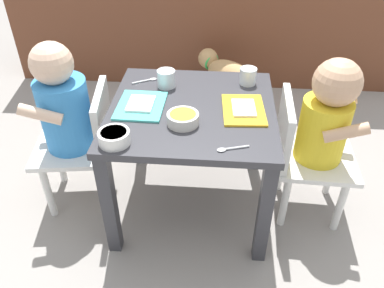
{
  "coord_description": "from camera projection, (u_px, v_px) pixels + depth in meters",
  "views": [
    {
      "loc": [
        0.09,
        -1.15,
        1.15
      ],
      "look_at": [
        0.0,
        0.0,
        0.29
      ],
      "focal_mm": 36.42,
      "sensor_mm": 36.0,
      "label": 1
    }
  ],
  "objects": [
    {
      "name": "food_tray_left",
      "position": [
        141.0,
        105.0,
        1.34
      ],
      "size": [
        0.16,
        0.2,
        0.02
      ],
      "color": "#4CC6BC",
      "rests_on": "dining_table"
    },
    {
      "name": "dining_table",
      "position": [
        192.0,
        126.0,
        1.39
      ],
      "size": [
        0.57,
        0.57,
        0.45
      ],
      "color": "#333338",
      "rests_on": "ground"
    },
    {
      "name": "dog",
      "position": [
        230.0,
        77.0,
        2.09
      ],
      "size": [
        0.38,
        0.39,
        0.29
      ],
      "color": "tan",
      "rests_on": "ground"
    },
    {
      "name": "cereal_bowl_left_side",
      "position": [
        183.0,
        118.0,
        1.25
      ],
      "size": [
        0.1,
        0.1,
        0.04
      ],
      "color": "silver",
      "rests_on": "dining_table"
    },
    {
      "name": "spoon_by_right_tray",
      "position": [
        147.0,
        80.0,
        1.5
      ],
      "size": [
        0.09,
        0.06,
        0.01
      ],
      "color": "silver",
      "rests_on": "dining_table"
    },
    {
      "name": "spoon_by_left_tray",
      "position": [
        230.0,
        149.0,
        1.15
      ],
      "size": [
        0.1,
        0.04,
        0.01
      ],
      "color": "silver",
      "rests_on": "dining_table"
    },
    {
      "name": "water_cup_right",
      "position": [
        248.0,
        77.0,
        1.47
      ],
      "size": [
        0.06,
        0.06,
        0.06
      ],
      "color": "white",
      "rests_on": "dining_table"
    },
    {
      "name": "water_cup_left",
      "position": [
        166.0,
        79.0,
        1.45
      ],
      "size": [
        0.07,
        0.07,
        0.06
      ],
      "color": "white",
      "rests_on": "dining_table"
    },
    {
      "name": "cereal_bowl_right_side",
      "position": [
        114.0,
        137.0,
        1.16
      ],
      "size": [
        0.1,
        0.1,
        0.04
      ],
      "color": "white",
      "rests_on": "dining_table"
    },
    {
      "name": "seated_child_right",
      "position": [
        321.0,
        123.0,
        1.34
      ],
      "size": [
        0.29,
        0.29,
        0.65
      ],
      "color": "silver",
      "rests_on": "ground"
    },
    {
      "name": "food_tray_right",
      "position": [
        244.0,
        109.0,
        1.32
      ],
      "size": [
        0.15,
        0.21,
        0.02
      ],
      "color": "gold",
      "rests_on": "dining_table"
    },
    {
      "name": "ground_plane",
      "position": [
        192.0,
        201.0,
        1.61
      ],
      "size": [
        7.0,
        7.0,
        0.0
      ],
      "primitive_type": "plane",
      "color": "gray"
    },
    {
      "name": "seated_child_left",
      "position": [
        67.0,
        112.0,
        1.39
      ],
      "size": [
        0.32,
        0.32,
        0.67
      ],
      "color": "silver",
      "rests_on": "ground"
    },
    {
      "name": "kitchen_cabinet_back",
      "position": [
        208.0,
        4.0,
        2.31
      ],
      "size": [
        2.31,
        0.37,
        0.88
      ],
      "primitive_type": "cube",
      "color": "brown",
      "rests_on": "ground"
    }
  ]
}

